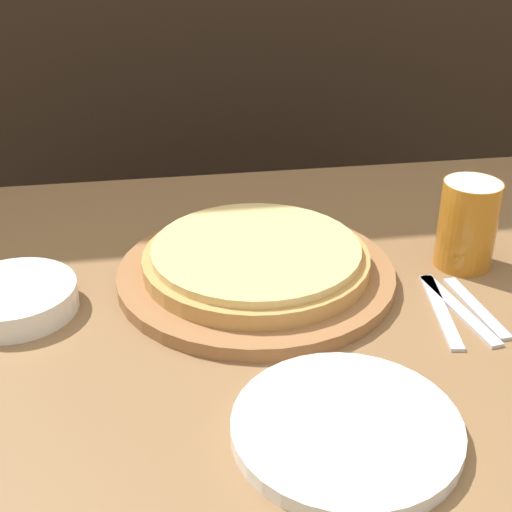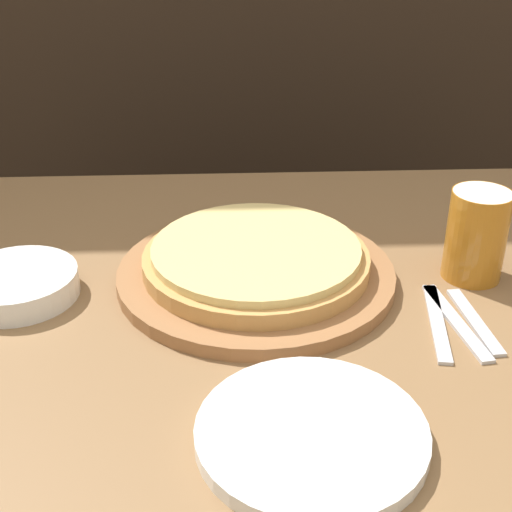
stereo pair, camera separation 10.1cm
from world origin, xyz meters
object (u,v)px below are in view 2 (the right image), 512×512
at_px(fork, 437,322).
at_px(spoon, 475,321).
at_px(side_bowl, 17,284).
at_px(dinner_plate, 311,434).
at_px(dinner_knife, 456,321).
at_px(beer_glass, 477,232).
at_px(pizza_on_board, 256,266).

bearing_deg(fork, spoon, -0.00).
xyz_separation_m(side_bowl, spoon, (0.61, -0.10, -0.02)).
distance_m(side_bowl, spoon, 0.62).
height_order(dinner_plate, side_bowl, side_bowl).
bearing_deg(dinner_knife, spoon, -0.00).
relative_size(beer_glass, fork, 0.72).
bearing_deg(beer_glass, dinner_knife, -115.10).
height_order(beer_glass, dinner_knife, beer_glass).
bearing_deg(dinner_knife, fork, 180.00).
distance_m(dinner_plate, dinner_knife, 0.30).
xyz_separation_m(beer_glass, side_bowl, (-0.65, -0.03, -0.05)).
relative_size(pizza_on_board, dinner_knife, 2.18).
relative_size(dinner_plate, side_bowl, 1.45).
height_order(beer_glass, dinner_plate, beer_glass).
bearing_deg(dinner_knife, beer_glass, 64.90).
bearing_deg(spoon, fork, 180.00).
distance_m(dinner_plate, side_bowl, 0.48).
xyz_separation_m(pizza_on_board, side_bowl, (-0.33, -0.03, -0.01)).
xyz_separation_m(pizza_on_board, spoon, (0.28, -0.12, -0.02)).
distance_m(pizza_on_board, fork, 0.26).
height_order(beer_glass, spoon, beer_glass).
bearing_deg(beer_glass, spoon, -104.80).
xyz_separation_m(side_bowl, dinner_knife, (0.59, -0.10, -0.02)).
distance_m(dinner_knife, spoon, 0.02).
height_order(fork, dinner_knife, same).
bearing_deg(dinner_plate, dinner_knife, 44.38).
bearing_deg(side_bowl, fork, -9.68).
distance_m(dinner_plate, fork, 0.28).
distance_m(fork, dinner_knife, 0.02).
bearing_deg(fork, side_bowl, 170.32).
xyz_separation_m(dinner_plate, fork, (0.19, 0.21, -0.01)).
relative_size(dinner_plate, fork, 1.33).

